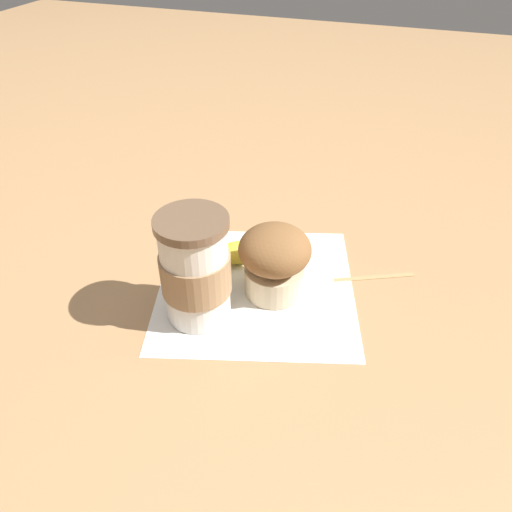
% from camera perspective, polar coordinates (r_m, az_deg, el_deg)
% --- Properties ---
extents(ground_plane, '(3.00, 3.00, 0.00)m').
position_cam_1_polar(ground_plane, '(0.65, 0.00, -3.58)').
color(ground_plane, '#A87C51').
extents(paper_napkin, '(0.31, 0.31, 0.00)m').
position_cam_1_polar(paper_napkin, '(0.65, 0.00, -3.53)').
color(paper_napkin, white).
rests_on(paper_napkin, ground_plane).
extents(coffee_cup, '(0.08, 0.08, 0.14)m').
position_cam_1_polar(coffee_cup, '(0.58, -6.94, -1.53)').
color(coffee_cup, silver).
rests_on(coffee_cup, paper_napkin).
extents(muffin, '(0.09, 0.09, 0.09)m').
position_cam_1_polar(muffin, '(0.61, 2.12, -0.40)').
color(muffin, beige).
rests_on(muffin, paper_napkin).
extents(banana, '(0.16, 0.12, 0.03)m').
position_cam_1_polar(banana, '(0.67, -3.28, -0.69)').
color(banana, yellow).
rests_on(banana, paper_napkin).
extents(wooden_stirrer, '(0.05, 0.10, 0.00)m').
position_cam_1_polar(wooden_stirrer, '(0.69, 13.34, -2.35)').
color(wooden_stirrer, tan).
rests_on(wooden_stirrer, ground_plane).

